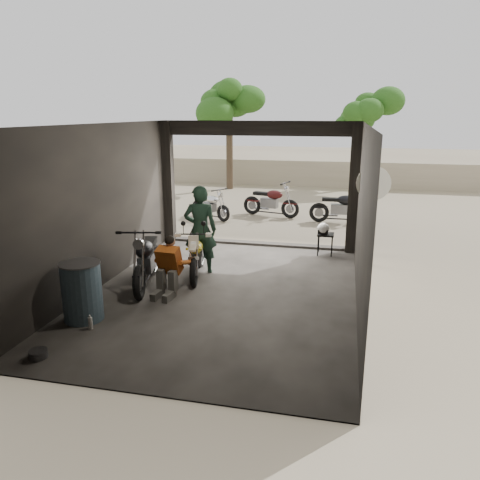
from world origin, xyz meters
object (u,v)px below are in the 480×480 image
at_px(mechanic, 167,269).
at_px(stool, 326,237).
at_px(helmet, 323,228).
at_px(rider, 200,230).
at_px(oil_drum, 82,292).
at_px(sign_post, 372,200).
at_px(left_bike, 146,255).
at_px(outside_bike_a, 210,203).
at_px(outside_bike_c, 342,205).
at_px(outside_bike_b, 271,199).
at_px(main_bike, 196,252).

xyz_separation_m(mechanic, stool, (2.80, 3.37, -0.09)).
relative_size(stool, helmet, 1.76).
bearing_deg(rider, oil_drum, 54.75).
distance_m(stool, sign_post, 1.54).
xyz_separation_m(mechanic, helmet, (2.73, 3.31, 0.13)).
xyz_separation_m(left_bike, outside_bike_a, (-0.48, 6.18, -0.12)).
distance_m(outside_bike_c, stool, 3.62).
relative_size(stool, oil_drum, 0.54).
xyz_separation_m(outside_bike_a, outside_bike_b, (1.88, 0.83, 0.08)).
relative_size(outside_bike_c, rider, 0.91).
bearing_deg(outside_bike_c, helmet, 172.38).
distance_m(outside_bike_b, outside_bike_c, 2.39).
height_order(helmet, oil_drum, oil_drum).
xyz_separation_m(main_bike, rider, (0.01, 0.27, 0.42)).
relative_size(main_bike, left_bike, 0.87).
bearing_deg(oil_drum, mechanic, 53.08).
distance_m(main_bike, outside_bike_a, 5.61).
height_order(rider, oil_drum, rider).
height_order(main_bike, sign_post, sign_post).
bearing_deg(outside_bike_c, oil_drum, 152.05).
relative_size(mechanic, helmet, 3.60).
height_order(outside_bike_c, helmet, outside_bike_c).
distance_m(outside_bike_a, outside_bike_b, 2.05).
relative_size(outside_bike_b, outside_bike_c, 1.01).
bearing_deg(rider, outside_bike_b, -107.17).
xyz_separation_m(stool, oil_drum, (-3.78, -4.69, 0.03)).
bearing_deg(outside_bike_b, outside_bike_a, 128.43).
bearing_deg(left_bike, main_bike, 28.66).
height_order(helmet, sign_post, sign_post).
bearing_deg(outside_bike_b, helmet, -140.26).
bearing_deg(oil_drum, left_bike, 78.15).
bearing_deg(sign_post, outside_bike_a, 156.55).
bearing_deg(sign_post, outside_bike_c, 113.76).
bearing_deg(outside_bike_b, oil_drum, -176.78).
bearing_deg(rider, main_bike, 75.72).
xyz_separation_m(main_bike, outside_bike_b, (0.58, 6.28, 0.05)).
relative_size(rider, mechanic, 1.72).
relative_size(main_bike, rider, 0.85).
distance_m(left_bike, sign_post, 5.09).
distance_m(main_bike, outside_bike_b, 6.31).
relative_size(rider, stool, 3.53).
bearing_deg(left_bike, sign_post, 15.39).
bearing_deg(sign_post, helmet, 170.32).
bearing_deg(mechanic, outside_bike_c, 70.74).
height_order(mechanic, oil_drum, mechanic).
bearing_deg(main_bike, sign_post, 12.14).
distance_m(mechanic, sign_post, 4.83).
relative_size(main_bike, mechanic, 1.47).
relative_size(main_bike, outside_bike_a, 1.07).
height_order(left_bike, stool, left_bike).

